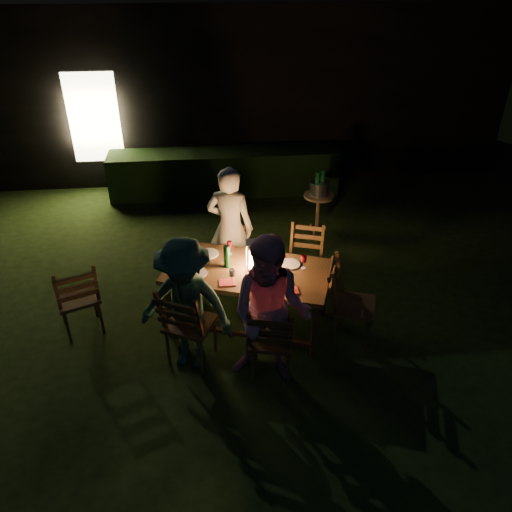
{
  "coord_description": "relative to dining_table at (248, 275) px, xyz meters",
  "views": [
    {
      "loc": [
        -0.81,
        -5.01,
        3.94
      ],
      "look_at": [
        -0.29,
        0.05,
        0.81
      ],
      "focal_mm": 35.0,
      "sensor_mm": 36.0,
      "label": 1
    }
  ],
  "objects": [
    {
      "name": "plate_far_left",
      "position": [
        -0.44,
        0.39,
        0.09
      ],
      "size": [
        0.25,
        0.25,
        0.01
      ],
      "primitive_type": "cylinder",
      "color": "white",
      "rests_on": "dining_table"
    },
    {
      "name": "person_opp_right",
      "position": [
        0.15,
        -0.92,
        0.14
      ],
      "size": [
        1.0,
        0.89,
        1.7
      ],
      "primitive_type": "imported",
      "rotation": [
        0.0,
        0.0,
        -0.34
      ],
      "color": "#D190A6",
      "rests_on": "ground"
    },
    {
      "name": "chair_far_right",
      "position": [
        0.78,
        0.54,
        -0.41
      ],
      "size": [
        0.56,
        0.59,
        0.98
      ],
      "rotation": [
        0.0,
        0.0,
        2.82
      ],
      "color": "#462E17",
      "rests_on": "ground"
    },
    {
      "name": "dining_table",
      "position": [
        0.0,
        0.0,
        0.0
      ],
      "size": [
        2.09,
        1.52,
        0.78
      ],
      "rotation": [
        0.0,
        0.0,
        -0.34
      ],
      "color": "#462E17",
      "rests_on": "ground"
    },
    {
      "name": "napkin_left",
      "position": [
        -0.25,
        -0.25,
        0.08
      ],
      "size": [
        0.18,
        0.14,
        0.01
      ],
      "primitive_type": "cube",
      "color": "red",
      "rests_on": "dining_table"
    },
    {
      "name": "garden_envelope",
      "position": [
        0.4,
        6.35,
        0.87
      ],
      "size": [
        40.0,
        40.0,
        3.2
      ],
      "color": "black",
      "rests_on": "ground"
    },
    {
      "name": "chair_spare",
      "position": [
        -1.98,
        0.05,
        -0.39
      ],
      "size": [
        0.62,
        0.64,
        1.04
      ],
      "rotation": [
        0.0,
        0.0,
        0.38
      ],
      "color": "#462E17",
      "rests_on": "ground"
    },
    {
      "name": "phone",
      "position": [
        -0.68,
        -0.07,
        0.08
      ],
      "size": [
        0.14,
        0.07,
        0.01
      ],
      "primitive_type": "cube",
      "color": "black",
      "rests_on": "dining_table"
    },
    {
      "name": "side_table",
      "position": [
        1.33,
        2.26,
        -0.14
      ],
      "size": [
        0.48,
        0.48,
        0.64
      ],
      "color": "olive",
      "rests_on": "ground"
    },
    {
      "name": "wineglass_e",
      "position": [
        -0.2,
        -0.25,
        0.17
      ],
      "size": [
        0.06,
        0.06,
        0.18
      ],
      "primitive_type": null,
      "color": "silver",
      "rests_on": "dining_table"
    },
    {
      "name": "chair_end",
      "position": [
        1.16,
        -0.41,
        -0.38
      ],
      "size": [
        0.64,
        0.62,
        1.07
      ],
      "rotation": [
        0.0,
        0.0,
        -1.91
      ],
      "color": "#462E17",
      "rests_on": "ground"
    },
    {
      "name": "lantern",
      "position": [
        0.06,
        0.03,
        0.24
      ],
      "size": [
        0.16,
        0.16,
        0.35
      ],
      "color": "white",
      "rests_on": "dining_table"
    },
    {
      "name": "chair_near_right",
      "position": [
        0.17,
        -0.88,
        -0.4
      ],
      "size": [
        0.55,
        0.57,
        1.02
      ],
      "rotation": [
        0.0,
        0.0,
        -0.21
      ],
      "color": "#462E17",
      "rests_on": "ground"
    },
    {
      "name": "person_house_side",
      "position": [
        -0.15,
        0.92,
        0.14
      ],
      "size": [
        0.72,
        0.59,
        1.69
      ],
      "primitive_type": "imported",
      "rotation": [
        0.0,
        0.0,
        2.8
      ],
      "color": "beige",
      "rests_on": "ground"
    },
    {
      "name": "plate_near_right",
      "position": [
        0.35,
        -0.36,
        0.09
      ],
      "size": [
        0.25,
        0.25,
        0.01
      ],
      "primitive_type": "cylinder",
      "color": "white",
      "rests_on": "dining_table"
    },
    {
      "name": "chair_far_left",
      "position": [
        -0.16,
        0.87,
        -0.44
      ],
      "size": [
        0.55,
        0.56,
        0.9
      ],
      "rotation": [
        0.0,
        0.0,
        2.67
      ],
      "color": "#462E17",
      "rests_on": "ground"
    },
    {
      "name": "napkin_right",
      "position": [
        0.42,
        -0.47,
        0.08
      ],
      "size": [
        0.18,
        0.14,
        0.01
      ],
      "primitive_type": "cube",
      "color": "red",
      "rests_on": "dining_table"
    },
    {
      "name": "wineglass_a",
      "position": [
        -0.19,
        0.36,
        0.17
      ],
      "size": [
        0.06,
        0.06,
        0.18
      ],
      "primitive_type": null,
      "color": "#59070F",
      "rests_on": "dining_table"
    },
    {
      "name": "plate_near_left",
      "position": [
        -0.59,
        -0.02,
        0.09
      ],
      "size": [
        0.25,
        0.25,
        0.01
      ],
      "primitive_type": "cylinder",
      "color": "white",
      "rests_on": "dining_table"
    },
    {
      "name": "wineglass_c",
      "position": [
        0.19,
        -0.36,
        0.17
      ],
      "size": [
        0.06,
        0.06,
        0.18
      ],
      "primitive_type": null,
      "color": "#59070F",
      "rests_on": "dining_table"
    },
    {
      "name": "ice_bucket",
      "position": [
        1.33,
        2.26,
        0.04
      ],
      "size": [
        0.3,
        0.3,
        0.22
      ],
      "primitive_type": "cylinder",
      "color": "#A5A8AD",
      "rests_on": "side_table"
    },
    {
      "name": "plate_far_right",
      "position": [
        0.5,
        0.06,
        0.09
      ],
      "size": [
        0.25,
        0.25,
        0.01
      ],
      "primitive_type": "cylinder",
      "color": "white",
      "rests_on": "dining_table"
    },
    {
      "name": "bottle_bucket_b",
      "position": [
        1.38,
        2.3,
        0.09
      ],
      "size": [
        0.07,
        0.07,
        0.32
      ],
      "primitive_type": "cylinder",
      "color": "#0F471E",
      "rests_on": "side_table"
    },
    {
      "name": "bottle_bucket_a",
      "position": [
        1.28,
        2.22,
        0.09
      ],
      "size": [
        0.07,
        0.07,
        0.32
      ],
      "primitive_type": "cylinder",
      "color": "#0F471E",
      "rests_on": "side_table"
    },
    {
      "name": "wineglass_b",
      "position": [
        -0.72,
        0.13,
        0.17
      ],
      "size": [
        0.06,
        0.06,
        0.18
      ],
      "primitive_type": null,
      "color": "#59070F",
      "rests_on": "dining_table"
    },
    {
      "name": "wineglass_d",
      "position": [
        0.64,
        -0.04,
        0.17
      ],
      "size": [
        0.06,
        0.06,
        0.18
      ],
      "primitive_type": null,
      "color": "#59070F",
      "rests_on": "dining_table"
    },
    {
      "name": "person_opp_left",
      "position": [
        -0.7,
        -0.62,
        0.08
      ],
      "size": [
        1.15,
        0.89,
        1.57
      ],
      "primitive_type": "imported",
      "rotation": [
        0.0,
        0.0,
        -0.34
      ],
      "color": "#2B5745",
      "rests_on": "ground"
    },
    {
      "name": "bottle_table",
      "position": [
        -0.24,
        0.08,
        0.22
      ],
      "size": [
        0.07,
        0.07,
        0.28
      ],
      "primitive_type": "cylinder",
      "color": "#0F471E",
      "rests_on": "dining_table"
    },
    {
      "name": "chair_near_left",
      "position": [
        -0.69,
        -0.58,
        -0.38
      ],
      "size": [
        0.66,
        0.67,
        1.08
      ],
      "rotation": [
        0.0,
        0.0,
        -0.45
      ],
      "color": "#462E17",
      "rests_on": "ground"
    }
  ]
}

